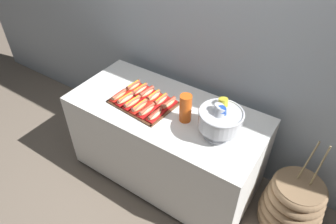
% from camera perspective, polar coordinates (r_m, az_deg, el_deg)
% --- Properties ---
extents(ground_plane, '(10.00, 10.00, 0.00)m').
position_cam_1_polar(ground_plane, '(2.94, -0.38, -11.40)').
color(ground_plane, '#7A6B5B').
extents(back_wall, '(6.00, 0.10, 2.60)m').
position_cam_1_polar(back_wall, '(2.49, 6.49, 16.18)').
color(back_wall, '#9EA8B2').
rests_on(back_wall, ground_plane).
extents(buffet_table, '(1.58, 0.74, 0.79)m').
position_cam_1_polar(buffet_table, '(2.62, -0.42, -5.70)').
color(buffet_table, white).
rests_on(buffet_table, ground_plane).
extents(floor_vase, '(0.48, 0.48, 0.91)m').
position_cam_1_polar(floor_vase, '(2.64, 22.25, -15.79)').
color(floor_vase, '#896B4C').
rests_on(floor_vase, ground_plane).
extents(serving_tray, '(0.51, 0.40, 0.01)m').
position_cam_1_polar(serving_tray, '(2.43, -4.63, 1.78)').
color(serving_tray, '#56331E').
rests_on(serving_tray, buffet_table).
extents(hot_dog_0, '(0.07, 0.17, 0.06)m').
position_cam_1_polar(hot_dog_0, '(2.47, -9.17, 3.06)').
color(hot_dog_0, red).
rests_on(hot_dog_0, serving_tray).
extents(hot_dog_1, '(0.08, 0.18, 0.06)m').
position_cam_1_polar(hot_dog_1, '(2.43, -7.95, 2.46)').
color(hot_dog_1, '#B21414').
rests_on(hot_dog_1, serving_tray).
extents(hot_dog_2, '(0.08, 0.18, 0.06)m').
position_cam_1_polar(hot_dog_2, '(2.38, -6.67, 1.78)').
color(hot_dog_2, '#B21414').
rests_on(hot_dog_2, serving_tray).
extents(hot_dog_3, '(0.08, 0.18, 0.06)m').
position_cam_1_polar(hot_dog_3, '(2.34, -5.35, 1.05)').
color(hot_dog_3, red).
rests_on(hot_dog_3, serving_tray).
extents(hot_dog_4, '(0.08, 0.17, 0.06)m').
position_cam_1_polar(hot_dog_4, '(2.30, -3.99, 0.34)').
color(hot_dog_4, red).
rests_on(hot_dog_4, serving_tray).
extents(hot_dog_5, '(0.07, 0.16, 0.06)m').
position_cam_1_polar(hot_dog_5, '(2.26, -2.57, -0.50)').
color(hot_dog_5, red).
rests_on(hot_dog_5, serving_tray).
extents(hot_dog_6, '(0.08, 0.17, 0.06)m').
position_cam_1_polar(hot_dog_6, '(2.56, -6.52, 4.83)').
color(hot_dog_6, red).
rests_on(hot_dog_6, serving_tray).
extents(hot_dog_7, '(0.08, 0.18, 0.06)m').
position_cam_1_polar(hot_dog_7, '(2.52, -5.29, 4.19)').
color(hot_dog_7, '#B21414').
rests_on(hot_dog_7, serving_tray).
extents(hot_dog_8, '(0.09, 0.17, 0.07)m').
position_cam_1_polar(hot_dog_8, '(2.47, -4.02, 3.65)').
color(hot_dog_8, '#B21414').
rests_on(hot_dog_8, serving_tray).
extents(hot_dog_9, '(0.08, 0.16, 0.06)m').
position_cam_1_polar(hot_dog_9, '(2.43, -2.71, 2.97)').
color(hot_dog_9, red).
rests_on(hot_dog_9, serving_tray).
extents(hot_dog_10, '(0.07, 0.16, 0.06)m').
position_cam_1_polar(hot_dog_10, '(2.40, -1.35, 2.26)').
color(hot_dog_10, red).
rests_on(hot_dog_10, serving_tray).
extents(hot_dog_11, '(0.08, 0.17, 0.06)m').
position_cam_1_polar(hot_dog_11, '(2.36, 0.05, 1.58)').
color(hot_dog_11, '#B21414').
rests_on(hot_dog_11, serving_tray).
extents(punch_bowl, '(0.31, 0.31, 0.26)m').
position_cam_1_polar(punch_bowl, '(2.08, 9.79, -1.29)').
color(punch_bowl, silver).
rests_on(punch_bowl, buffet_table).
extents(cup_stack, '(0.09, 0.09, 0.22)m').
position_cam_1_polar(cup_stack, '(2.20, 3.31, 0.72)').
color(cup_stack, '#EA5B19').
rests_on(cup_stack, buffet_table).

